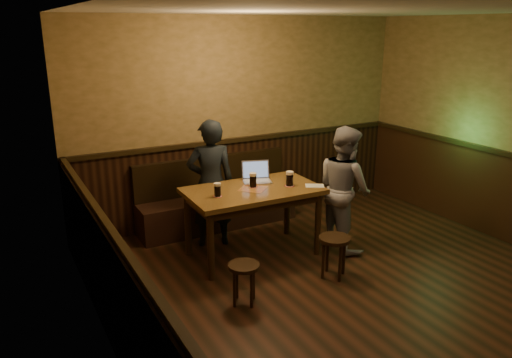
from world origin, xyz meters
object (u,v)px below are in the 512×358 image
object	(u,v)px
stool_right	(334,245)
pint_mid	(253,180)
person_grey	(344,188)
pint_right	(290,179)
bench	(217,204)
pint_left	(217,190)
laptop	(256,176)
stool_left	(244,272)
pub_table	(253,198)
person_suit	(211,183)

from	to	relation	value
stool_right	pint_mid	distance (m)	1.21
stool_right	person_grey	xyz separation A→B (m)	(0.58, 0.59, 0.39)
pint_mid	pint_right	size ratio (longest dim) A/B	0.97
bench	pint_right	size ratio (longest dim) A/B	12.19
pint_mid	stool_right	bearing A→B (deg)	-63.48
stool_right	pint_left	bearing A→B (deg)	139.03
laptop	stool_left	bearing A→B (deg)	-105.06
stool_left	bench	bearing A→B (deg)	73.08
pub_table	pint_mid	distance (m)	0.21
pint_right	person_suit	bearing A→B (deg)	138.61
pint_right	laptop	size ratio (longest dim) A/B	0.44
pint_left	stool_left	bearing A→B (deg)	-98.31
stool_right	person_suit	size ratio (longest dim) A/B	0.29
pint_left	person_grey	size ratio (longest dim) A/B	0.10
pint_left	person_suit	size ratio (longest dim) A/B	0.10
bench	pub_table	size ratio (longest dim) A/B	1.39
stool_right	pint_mid	world-z (taller)	pint_mid
pint_left	stool_right	bearing A→B (deg)	-40.97
pint_mid	pint_left	bearing A→B (deg)	-167.83
stool_left	stool_right	size ratio (longest dim) A/B	0.90
pub_table	pint_left	bearing A→B (deg)	-171.77
stool_left	laptop	size ratio (longest dim) A/B	1.04
pub_table	pint_right	xyz separation A→B (m)	(0.43, -0.12, 0.20)
pint_left	pub_table	bearing A→B (deg)	7.11
stool_right	pint_left	distance (m)	1.42
pint_mid	stool_left	bearing A→B (deg)	-122.62
pint_left	laptop	world-z (taller)	laptop
bench	stool_right	world-z (taller)	bench
pub_table	stool_left	distance (m)	1.19
stool_right	person_grey	world-z (taller)	person_grey
bench	laptop	size ratio (longest dim) A/B	5.42
pint_left	person_suit	world-z (taller)	person_suit
bench	person_grey	bearing A→B (deg)	-51.64
laptop	stool_right	bearing A→B (deg)	-55.79
pint_right	stool_right	bearing A→B (deg)	-84.32
bench	pint_left	xyz separation A→B (m)	(-0.48, -1.11, 0.60)
stool_left	stool_right	distance (m)	1.12
stool_right	laptop	xyz separation A→B (m)	(-0.33, 1.17, 0.52)
pub_table	stool_right	world-z (taller)	pub_table
stool_right	person_suit	distance (m)	1.72
bench	pub_table	distance (m)	1.13
pub_table	stool_right	xyz separation A→B (m)	(0.51, -0.92, -0.35)
stool_left	pint_mid	world-z (taller)	pint_mid
laptop	person_grey	size ratio (longest dim) A/B	0.27
person_suit	pub_table	bearing A→B (deg)	135.71
stool_left	person_grey	size ratio (longest dim) A/B	0.28
pub_table	stool_right	bearing A→B (deg)	-59.74
bench	pub_table	xyz separation A→B (m)	(0.00, -1.05, 0.41)
stool_left	person_suit	bearing A→B (deg)	78.40
bench	stool_left	world-z (taller)	bench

